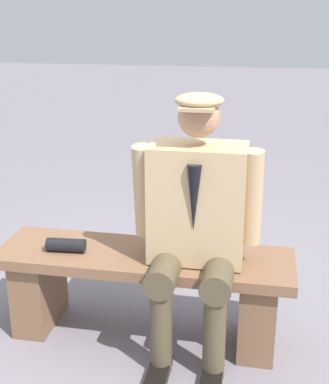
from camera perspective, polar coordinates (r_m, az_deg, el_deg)
The scene contains 4 objects.
ground_plane at distance 3.04m, azimuth -2.15°, elevation -15.01°, with size 30.00×30.00×0.00m, color gray.
bench at distance 2.88m, azimuth -2.23°, elevation -9.81°, with size 1.57×0.45×0.49m.
seated_man at distance 2.60m, azimuth 3.42°, elevation -2.56°, with size 0.64×0.61×1.35m.
rolled_magazine at distance 2.85m, azimuth -10.62°, elevation -5.67°, with size 0.07×0.07×0.21m, color black.
Camera 1 is at (-0.59, 2.46, 1.70)m, focal length 49.26 mm.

